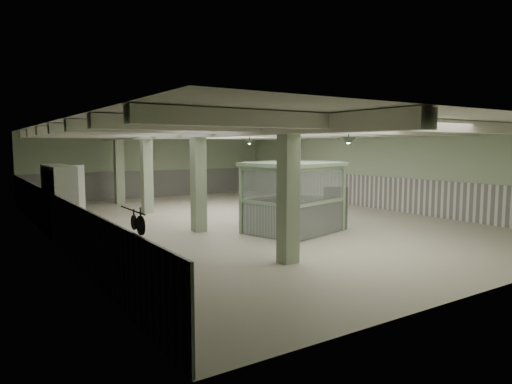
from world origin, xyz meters
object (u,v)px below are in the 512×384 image
prep_counter (99,247)px  filing_cabinet (336,208)px  guard_booth (293,184)px  walkin_cooler (60,200)px

prep_counter → filing_cabinet: filing_cabinet is taller
guard_booth → filing_cabinet: size_ratio=2.34×
walkin_cooler → filing_cabinet: bearing=-24.5°
prep_counter → filing_cabinet: 8.26m
prep_counter → guard_booth: guard_booth is taller
prep_counter → walkin_cooler: size_ratio=1.77×
prep_counter → guard_booth: (6.60, 0.85, 1.17)m
walkin_cooler → filing_cabinet: 9.16m
prep_counter → guard_booth: 6.76m
walkin_cooler → guard_booth: walkin_cooler is taller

